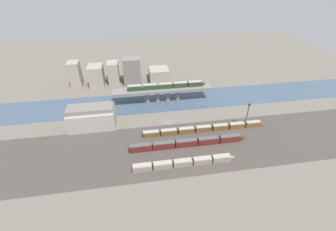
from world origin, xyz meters
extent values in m
plane|color=#666056|center=(0.00, 0.00, 0.00)|extent=(400.00, 400.00, 0.00)
cube|color=#423D38|center=(0.00, -24.00, 0.00)|extent=(280.00, 42.00, 0.01)
cube|color=#3D5166|center=(0.00, 26.24, 0.00)|extent=(320.00, 28.98, 0.01)
cube|color=slate|center=(0.00, 26.24, 9.50)|extent=(69.46, 9.36, 1.79)
cylinder|color=gray|center=(-10.87, 26.24, 4.30)|extent=(3.17, 3.17, 8.60)
cylinder|color=gray|center=(-3.62, 26.24, 4.30)|extent=(3.17, 3.17, 8.60)
cylinder|color=gray|center=(3.62, 26.24, 4.30)|extent=(3.17, 3.17, 8.60)
cylinder|color=gray|center=(10.87, 26.24, 4.30)|extent=(3.17, 3.17, 8.60)
cube|color=#23381E|center=(-19.12, 26.24, 12.03)|extent=(9.85, 3.06, 3.27)
cube|color=#9E998E|center=(-19.12, 26.24, 13.86)|extent=(9.46, 2.81, 0.40)
cube|color=#23381E|center=(-8.56, 26.24, 12.03)|extent=(9.85, 3.06, 3.27)
cube|color=#9E998E|center=(-8.56, 26.24, 13.86)|extent=(9.46, 2.81, 0.40)
cube|color=#23381E|center=(2.00, 26.24, 12.03)|extent=(9.85, 3.06, 3.27)
cube|color=#9E998E|center=(2.00, 26.24, 13.86)|extent=(9.46, 2.81, 0.40)
cube|color=#23381E|center=(12.56, 26.24, 12.03)|extent=(9.85, 3.06, 3.27)
cube|color=#9E998E|center=(12.56, 26.24, 13.86)|extent=(9.46, 2.81, 0.40)
cube|color=#23381E|center=(23.12, 26.24, 12.03)|extent=(9.85, 3.06, 3.27)
cube|color=#9E998E|center=(23.12, 26.24, 13.86)|extent=(9.46, 2.81, 0.40)
cone|color=#23381E|center=(29.77, 26.24, 11.86)|extent=(3.45, 2.75, 2.75)
cube|color=gray|center=(-18.56, -37.29, 1.55)|extent=(9.19, 2.93, 3.10)
cube|color=#9E998E|center=(-18.56, -37.29, 3.30)|extent=(8.82, 2.70, 0.40)
cube|color=gray|center=(-8.67, -37.29, 1.55)|extent=(9.19, 2.93, 3.10)
cube|color=#9E998E|center=(-8.67, -37.29, 3.30)|extent=(8.82, 2.70, 0.40)
cube|color=gray|center=(1.22, -37.29, 1.55)|extent=(9.19, 2.93, 3.10)
cube|color=#9E998E|center=(1.22, -37.29, 3.30)|extent=(8.82, 2.70, 0.40)
cube|color=gray|center=(11.11, -37.29, 1.55)|extent=(9.19, 2.93, 3.10)
cube|color=#9E998E|center=(11.11, -37.29, 3.30)|extent=(8.82, 2.70, 0.40)
cube|color=gray|center=(21.00, -37.29, 1.55)|extent=(9.19, 2.93, 3.10)
cube|color=#9E998E|center=(21.00, -37.29, 3.30)|extent=(8.82, 2.70, 0.40)
cone|color=gray|center=(27.20, -37.29, 1.40)|extent=(3.22, 2.64, 2.64)
cube|color=#5B1E19|center=(-18.51, -23.60, 1.87)|extent=(11.72, 2.92, 3.74)
cube|color=#4C4C4C|center=(-18.51, -23.60, 3.94)|extent=(11.25, 2.69, 0.40)
cube|color=#5B1E19|center=(-6.18, -23.60, 1.87)|extent=(11.72, 2.92, 3.74)
cube|color=#4C4C4C|center=(-6.18, -23.60, 3.94)|extent=(11.25, 2.69, 0.40)
cube|color=#5B1E19|center=(6.15, -23.60, 1.87)|extent=(11.72, 2.92, 3.74)
cube|color=#4C4C4C|center=(6.15, -23.60, 3.94)|extent=(11.25, 2.69, 0.40)
cube|color=#5B1E19|center=(18.48, -23.60, 1.87)|extent=(11.72, 2.92, 3.74)
cube|color=#4C4C4C|center=(18.48, -23.60, 3.94)|extent=(11.25, 2.69, 0.40)
cube|color=#5B1E19|center=(30.80, -23.60, 1.87)|extent=(11.72, 2.92, 3.74)
cube|color=#4C4C4C|center=(30.80, -23.60, 3.94)|extent=(11.25, 2.69, 0.40)
cone|color=#5B1E19|center=(38.71, -23.60, 1.68)|extent=(4.10, 2.63, 2.63)
cube|color=brown|center=(-11.99, -12.39, 1.57)|extent=(9.17, 2.73, 3.15)
cube|color=#9E998E|center=(-11.99, -12.39, 3.35)|extent=(8.81, 2.51, 0.40)
cube|color=brown|center=(-1.64, -12.39, 1.57)|extent=(9.17, 2.73, 3.15)
cube|color=#9E998E|center=(-1.64, -12.39, 3.35)|extent=(8.81, 2.51, 0.40)
cube|color=brown|center=(8.71, -12.39, 1.57)|extent=(9.17, 2.73, 3.15)
cube|color=#9E998E|center=(8.71, -12.39, 3.35)|extent=(8.81, 2.51, 0.40)
cube|color=brown|center=(19.07, -12.39, 1.57)|extent=(9.17, 2.73, 3.15)
cube|color=#9E998E|center=(19.07, -12.39, 3.35)|extent=(8.81, 2.51, 0.40)
cube|color=brown|center=(29.42, -12.39, 1.57)|extent=(9.17, 2.73, 3.15)
cube|color=#9E998E|center=(29.42, -12.39, 3.35)|extent=(8.81, 2.51, 0.40)
cube|color=brown|center=(39.78, -12.39, 1.57)|extent=(9.17, 2.73, 3.15)
cube|color=#9E998E|center=(39.78, -12.39, 3.35)|extent=(8.81, 2.51, 0.40)
cube|color=brown|center=(50.13, -12.39, 1.57)|extent=(9.17, 2.73, 3.15)
cube|color=#9E998E|center=(50.13, -12.39, 3.35)|extent=(8.81, 2.51, 0.40)
cone|color=brown|center=(56.32, -12.39, 1.42)|extent=(3.21, 2.46, 2.46)
cube|color=#9E998E|center=(-45.66, 3.06, 5.67)|extent=(26.98, 14.23, 11.33)
cube|color=slate|center=(-45.66, 3.06, 12.58)|extent=(26.44, 9.96, 2.49)
cylinder|color=#4C4C51|center=(44.69, -12.88, 7.81)|extent=(0.72, 0.72, 15.61)
cube|color=black|center=(44.69, -12.88, 16.21)|extent=(1.00, 0.70, 1.20)
cube|color=gray|center=(-65.01, 62.59, 9.86)|extent=(8.33, 10.47, 19.71)
cube|color=gray|center=(-48.78, 60.54, 8.21)|extent=(11.31, 13.79, 16.43)
cube|color=gray|center=(-35.38, 62.98, 8.80)|extent=(8.73, 12.29, 17.60)
cube|color=slate|center=(-20.32, 60.38, 10.60)|extent=(13.84, 11.08, 21.21)
cube|color=gray|center=(1.81, 62.46, 5.11)|extent=(15.85, 15.52, 10.21)
camera|label=1|loc=(-18.06, -113.20, 82.26)|focal=24.00mm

